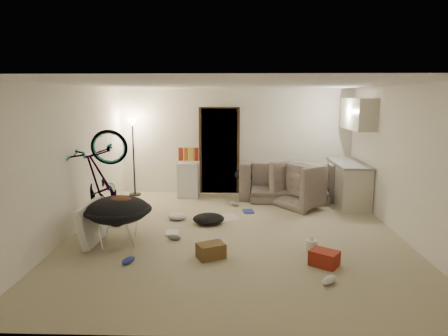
{
  "coord_description": "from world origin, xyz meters",
  "views": [
    {
      "loc": [
        0.01,
        -6.52,
        2.3
      ],
      "look_at": [
        -0.21,
        0.6,
        1.03
      ],
      "focal_mm": 32.0,
      "sensor_mm": 36.0,
      "label": 1
    }
  ],
  "objects_px": {
    "kitchen_counter": "(348,184)",
    "drink_case_a": "(211,251)",
    "bicycle": "(104,203)",
    "tv_box": "(92,223)",
    "mini_fridge": "(189,180)",
    "sofa": "(288,185)",
    "armchair": "(309,189)",
    "drink_case_b": "(324,258)",
    "floor_lamp": "(133,140)",
    "saucer_chair": "(118,216)",
    "juicer": "(311,245)"
  },
  "relations": [
    {
      "from": "kitchen_counter",
      "to": "drink_case_a",
      "type": "xyz_separation_m",
      "value": [
        -2.78,
        -3.06,
        -0.33
      ]
    },
    {
      "from": "bicycle",
      "to": "tv_box",
      "type": "height_order",
      "value": "bicycle"
    },
    {
      "from": "kitchen_counter",
      "to": "tv_box",
      "type": "distance_m",
      "value": 5.32
    },
    {
      "from": "mini_fridge",
      "to": "sofa",
      "type": "bearing_deg",
      "value": -1.5
    },
    {
      "from": "armchair",
      "to": "drink_case_b",
      "type": "height_order",
      "value": "armchair"
    },
    {
      "from": "floor_lamp",
      "to": "drink_case_a",
      "type": "height_order",
      "value": "floor_lamp"
    },
    {
      "from": "floor_lamp",
      "to": "saucer_chair",
      "type": "xyz_separation_m",
      "value": [
        0.54,
        -3.15,
        -0.86
      ]
    },
    {
      "from": "bicycle",
      "to": "drink_case_a",
      "type": "xyz_separation_m",
      "value": [
        1.95,
        -1.21,
        -0.36
      ]
    },
    {
      "from": "floor_lamp",
      "to": "bicycle",
      "type": "distance_m",
      "value": 2.64
    },
    {
      "from": "saucer_chair",
      "to": "juicer",
      "type": "bearing_deg",
      "value": -4.61
    },
    {
      "from": "mini_fridge",
      "to": "drink_case_a",
      "type": "height_order",
      "value": "mini_fridge"
    },
    {
      "from": "armchair",
      "to": "juicer",
      "type": "bearing_deg",
      "value": 135.14
    },
    {
      "from": "floor_lamp",
      "to": "drink_case_a",
      "type": "distance_m",
      "value": 4.4
    },
    {
      "from": "bicycle",
      "to": "juicer",
      "type": "xyz_separation_m",
      "value": [
        3.45,
        -0.89,
        -0.37
      ]
    },
    {
      "from": "armchair",
      "to": "mini_fridge",
      "type": "relative_size",
      "value": 1.32
    },
    {
      "from": "saucer_chair",
      "to": "tv_box",
      "type": "relative_size",
      "value": 1.12
    },
    {
      "from": "tv_box",
      "to": "drink_case_a",
      "type": "height_order",
      "value": "tv_box"
    },
    {
      "from": "drink_case_a",
      "to": "juicer",
      "type": "height_order",
      "value": "juicer"
    },
    {
      "from": "floor_lamp",
      "to": "bicycle",
      "type": "relative_size",
      "value": 1.01
    },
    {
      "from": "armchair",
      "to": "juicer",
      "type": "xyz_separation_m",
      "value": [
        -0.43,
        -2.65,
        -0.25
      ]
    },
    {
      "from": "kitchen_counter",
      "to": "saucer_chair",
      "type": "relative_size",
      "value": 1.41
    },
    {
      "from": "tv_box",
      "to": "juicer",
      "type": "relative_size",
      "value": 3.91
    },
    {
      "from": "bicycle",
      "to": "juicer",
      "type": "height_order",
      "value": "bicycle"
    },
    {
      "from": "drink_case_b",
      "to": "saucer_chair",
      "type": "bearing_deg",
      "value": -158.79
    },
    {
      "from": "floor_lamp",
      "to": "mini_fridge",
      "type": "distance_m",
      "value": 1.58
    },
    {
      "from": "bicycle",
      "to": "mini_fridge",
      "type": "relative_size",
      "value": 2.22
    },
    {
      "from": "kitchen_counter",
      "to": "tv_box",
      "type": "bearing_deg",
      "value": -152.71
    },
    {
      "from": "sofa",
      "to": "armchair",
      "type": "distance_m",
      "value": 0.67
    },
    {
      "from": "drink_case_a",
      "to": "tv_box",
      "type": "bearing_deg",
      "value": 134.73
    },
    {
      "from": "saucer_chair",
      "to": "drink_case_a",
      "type": "xyz_separation_m",
      "value": [
        1.5,
        -0.56,
        -0.34
      ]
    },
    {
      "from": "drink_case_b",
      "to": "sofa",
      "type": "bearing_deg",
      "value": 125.87
    },
    {
      "from": "kitchen_counter",
      "to": "tv_box",
      "type": "xyz_separation_m",
      "value": [
        -4.73,
        -2.44,
        -0.13
      ]
    },
    {
      "from": "floor_lamp",
      "to": "kitchen_counter",
      "type": "height_order",
      "value": "floor_lamp"
    },
    {
      "from": "tv_box",
      "to": "drink_case_a",
      "type": "xyz_separation_m",
      "value": [
        1.95,
        -0.62,
        -0.2
      ]
    },
    {
      "from": "sofa",
      "to": "saucer_chair",
      "type": "relative_size",
      "value": 2.08
    },
    {
      "from": "floor_lamp",
      "to": "saucer_chair",
      "type": "bearing_deg",
      "value": -80.19
    },
    {
      "from": "floor_lamp",
      "to": "armchair",
      "type": "distance_m",
      "value": 4.17
    },
    {
      "from": "drink_case_a",
      "to": "juicer",
      "type": "xyz_separation_m",
      "value": [
        1.51,
        0.32,
        -0.01
      ]
    },
    {
      "from": "bicycle",
      "to": "mini_fridge",
      "type": "bearing_deg",
      "value": -32.84
    },
    {
      "from": "drink_case_b",
      "to": "juicer",
      "type": "xyz_separation_m",
      "value": [
        -0.08,
        0.54,
        -0.01
      ]
    },
    {
      "from": "mini_fridge",
      "to": "floor_lamp",
      "type": "bearing_deg",
      "value": 176.58
    },
    {
      "from": "kitchen_counter",
      "to": "saucer_chair",
      "type": "bearing_deg",
      "value": -149.75
    },
    {
      "from": "floor_lamp",
      "to": "mini_fridge",
      "type": "bearing_deg",
      "value": -4.4
    },
    {
      "from": "armchair",
      "to": "drink_case_a",
      "type": "xyz_separation_m",
      "value": [
        -1.94,
        -2.97,
        -0.24
      ]
    },
    {
      "from": "kitchen_counter",
      "to": "juicer",
      "type": "distance_m",
      "value": 3.04
    },
    {
      "from": "armchair",
      "to": "drink_case_a",
      "type": "distance_m",
      "value": 3.55
    },
    {
      "from": "kitchen_counter",
      "to": "juicer",
      "type": "relative_size",
      "value": 6.2
    },
    {
      "from": "drink_case_a",
      "to": "drink_case_b",
      "type": "distance_m",
      "value": 1.6
    },
    {
      "from": "bicycle",
      "to": "kitchen_counter",
      "type": "bearing_deg",
      "value": -74.95
    },
    {
      "from": "saucer_chair",
      "to": "floor_lamp",
      "type": "bearing_deg",
      "value": 99.81
    }
  ]
}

